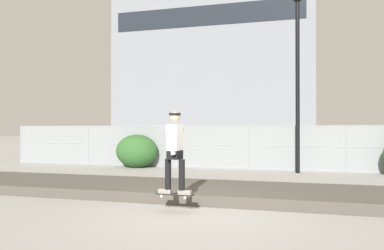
% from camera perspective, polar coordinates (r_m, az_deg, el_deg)
% --- Properties ---
extents(ground_plane, '(120.00, 120.00, 0.00)m').
position_cam_1_polar(ground_plane, '(7.92, 0.17, -13.17)').
color(ground_plane, gray).
extents(gravel_berm, '(17.23, 2.67, 0.25)m').
position_cam_1_polar(gravel_berm, '(9.91, 3.53, -9.84)').
color(gravel_berm, '#4C473F').
rests_on(gravel_berm, ground_plane).
extents(skateboard, '(0.81, 0.26, 0.07)m').
position_cam_1_polar(skateboard, '(8.09, -2.56, -10.28)').
color(skateboard, black).
extents(skater, '(0.73, 0.59, 1.70)m').
position_cam_1_polar(skater, '(7.98, -2.56, -3.36)').
color(skater, gray).
rests_on(skater, skateboard).
extents(chain_fence, '(22.81, 0.06, 1.85)m').
position_cam_1_polar(chain_fence, '(16.24, 8.48, -3.31)').
color(chain_fence, gray).
rests_on(chain_fence, ground_plane).
extents(street_lamp, '(0.44, 0.44, 6.99)m').
position_cam_1_polar(street_lamp, '(15.64, 15.39, 9.09)').
color(street_lamp, black).
rests_on(street_lamp, ground_plane).
extents(parked_car_near, '(4.50, 2.16, 1.66)m').
position_cam_1_polar(parked_car_near, '(19.50, 3.33, -3.12)').
color(parked_car_near, black).
rests_on(parked_car_near, ground_plane).
extents(parked_car_mid, '(4.55, 2.25, 1.66)m').
position_cam_1_polar(parked_car_mid, '(19.26, 21.18, -3.12)').
color(parked_car_mid, navy).
rests_on(parked_car_mid, ground_plane).
extents(library_building, '(25.61, 12.70, 24.98)m').
position_cam_1_polar(library_building, '(54.05, 3.71, 11.02)').
color(library_building, slate).
rests_on(library_building, ground_plane).
extents(shrub_left, '(1.88, 1.54, 1.45)m').
position_cam_1_polar(shrub_left, '(17.19, -8.19, -3.84)').
color(shrub_left, '#2D5B28').
rests_on(shrub_left, ground_plane).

